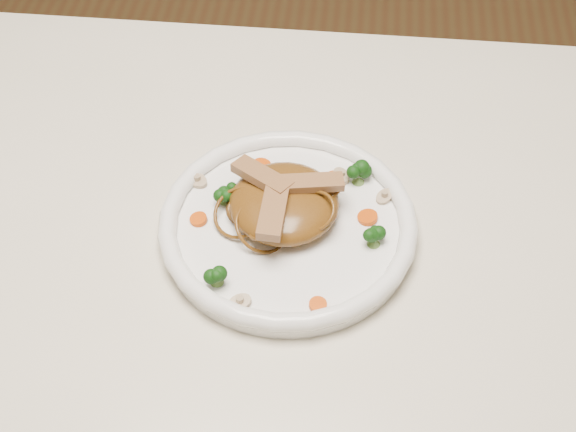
{
  "coord_description": "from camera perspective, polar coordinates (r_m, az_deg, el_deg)",
  "views": [
    {
      "loc": [
        0.13,
        -0.54,
        1.44
      ],
      "look_at": [
        0.07,
        0.04,
        0.78
      ],
      "focal_mm": 52.28,
      "sensor_mm": 36.0,
      "label": 1
    }
  ],
  "objects": [
    {
      "name": "chicken_a",
      "position": [
        0.88,
        1.69,
        2.27
      ],
      "size": [
        0.07,
        0.03,
        0.01
      ],
      "primitive_type": "cube",
      "rotation": [
        0.0,
        0.0,
        0.21
      ],
      "color": "#A3774C",
      "rests_on": "noodle_mound"
    },
    {
      "name": "mushroom_1",
      "position": [
        0.92,
        6.56,
        1.3
      ],
      "size": [
        0.03,
        0.03,
        0.01
      ],
      "primitive_type": "cylinder",
      "rotation": [
        0.0,
        0.0,
        0.91
      ],
      "color": "#C5B794",
      "rests_on": "plate"
    },
    {
      "name": "noodle_mound",
      "position": [
        0.89,
        -0.26,
        0.89
      ],
      "size": [
        0.14,
        0.14,
        0.04
      ],
      "primitive_type": "ellipsoid",
      "rotation": [
        0.0,
        0.0,
        -0.23
      ],
      "color": "brown",
      "rests_on": "plate"
    },
    {
      "name": "mushroom_3",
      "position": [
        0.93,
        3.63,
        2.72
      ],
      "size": [
        0.03,
        0.03,
        0.01
      ],
      "primitive_type": "cylinder",
      "rotation": [
        0.0,
        0.0,
        2.07
      ],
      "color": "#C5B794",
      "rests_on": "plate"
    },
    {
      "name": "table",
      "position": [
        0.96,
        -4.5,
        -6.42
      ],
      "size": [
        1.2,
        0.8,
        0.75
      ],
      "color": "beige",
      "rests_on": "ground"
    },
    {
      "name": "carrot_2",
      "position": [
        0.9,
        5.43,
        -0.09
      ],
      "size": [
        0.03,
        0.03,
        0.0
      ],
      "primitive_type": "cylinder",
      "rotation": [
        0.0,
        0.0,
        0.36
      ],
      "color": "#DF5908",
      "rests_on": "plate"
    },
    {
      "name": "chicken_b",
      "position": [
        0.88,
        -1.77,
        2.7
      ],
      "size": [
        0.07,
        0.06,
        0.01
      ],
      "primitive_type": "cube",
      "rotation": [
        0.0,
        0.0,
        2.53
      ],
      "color": "#A3774C",
      "rests_on": "noodle_mound"
    },
    {
      "name": "chicken_c",
      "position": [
        0.85,
        -0.99,
        0.45
      ],
      "size": [
        0.03,
        0.08,
        0.01
      ],
      "primitive_type": "cube",
      "rotation": [
        0.0,
        0.0,
        4.67
      ],
      "color": "#A3774C",
      "rests_on": "noodle_mound"
    },
    {
      "name": "carrot_1",
      "position": [
        0.89,
        -6.1,
        -0.23
      ],
      "size": [
        0.02,
        0.02,
        0.0
      ],
      "primitive_type": "cylinder",
      "rotation": [
        0.0,
        0.0,
        -0.05
      ],
      "color": "#DF5908",
      "rests_on": "plate"
    },
    {
      "name": "plate",
      "position": [
        0.89,
        0.0,
        -0.93
      ],
      "size": [
        0.34,
        0.34,
        0.02
      ],
      "primitive_type": "cylinder",
      "rotation": [
        0.0,
        0.0,
        0.28
      ],
      "color": "white",
      "rests_on": "table"
    },
    {
      "name": "broccoli_2",
      "position": [
        0.83,
        -4.91,
        -3.83
      ],
      "size": [
        0.04,
        0.04,
        0.03
      ],
      "primitive_type": null,
      "rotation": [
        0.0,
        0.0,
        -0.31
      ],
      "color": "#10430E",
      "rests_on": "plate"
    },
    {
      "name": "mushroom_0",
      "position": [
        0.82,
        -3.28,
        -5.89
      ],
      "size": [
        0.03,
        0.03,
        0.01
      ],
      "primitive_type": "cylinder",
      "rotation": [
        0.0,
        0.0,
        0.45
      ],
      "color": "#C5B794",
      "rests_on": "plate"
    },
    {
      "name": "carrot_3",
      "position": [
        0.94,
        -1.8,
        3.46
      ],
      "size": [
        0.02,
        0.02,
        0.0
      ],
      "primitive_type": "cylinder",
      "rotation": [
        0.0,
        0.0,
        -0.18
      ],
      "color": "#DF5908",
      "rests_on": "plate"
    },
    {
      "name": "broccoli_3",
      "position": [
        0.87,
        5.89,
        -1.38
      ],
      "size": [
        0.03,
        0.03,
        0.03
      ],
      "primitive_type": null,
      "rotation": [
        0.0,
        0.0,
        0.19
      ],
      "color": "#10430E",
      "rests_on": "plate"
    },
    {
      "name": "carrot_4",
      "position": [
        0.82,
        2.05,
        -6.05
      ],
      "size": [
        0.02,
        0.02,
        0.0
      ],
      "primitive_type": "cylinder",
      "rotation": [
        0.0,
        0.0,
        -0.14
      ],
      "color": "#DF5908",
      "rests_on": "plate"
    },
    {
      "name": "carrot_0",
      "position": [
        0.93,
        3.14,
        2.63
      ],
      "size": [
        0.02,
        0.02,
        0.0
      ],
      "primitive_type": "cylinder",
      "rotation": [
        0.0,
        0.0,
        0.25
      ],
      "color": "#DF5908",
      "rests_on": "plate"
    },
    {
      "name": "broccoli_0",
      "position": [
        0.92,
        4.84,
        2.86
      ],
      "size": [
        0.02,
        0.02,
        0.03
      ],
      "primitive_type": null,
      "rotation": [
        0.0,
        0.0,
        -0.08
      ],
      "color": "#10430E",
      "rests_on": "plate"
    },
    {
      "name": "broccoli_1",
      "position": [
        0.9,
        -4.32,
        1.57
      ],
      "size": [
        0.03,
        0.03,
        0.03
      ],
      "primitive_type": null,
      "rotation": [
        0.0,
        0.0,
        -0.39
      ],
      "color": "#10430E",
      "rests_on": "plate"
    },
    {
      "name": "mushroom_2",
      "position": [
        0.93,
        -6.19,
        2.4
      ],
      "size": [
        0.03,
        0.03,
        0.01
      ],
      "primitive_type": "cylinder",
      "rotation": [
        0.0,
        0.0,
        -0.52
      ],
      "color": "#C5B794",
      "rests_on": "plate"
    }
  ]
}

